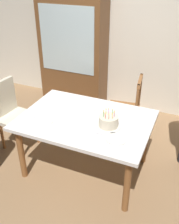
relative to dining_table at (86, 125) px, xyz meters
name	(u,v)px	position (x,y,z in m)	size (l,w,h in m)	color
ground	(86,168)	(0.00, 0.00, -0.65)	(6.40, 6.40, 0.00)	#93704C
back_wall	(132,32)	(0.00, 1.85, 0.65)	(6.40, 0.10, 2.60)	silver
dining_table	(86,125)	(0.00, 0.00, 0.00)	(1.47, 1.04, 0.74)	white
birthday_cake	(108,122)	(0.29, -0.05, 0.15)	(0.28, 0.28, 0.20)	silver
plate_near_celebrant	(44,121)	(-0.41, -0.23, 0.09)	(0.22, 0.22, 0.01)	white
plate_far_side	(88,108)	(-0.07, 0.23, 0.09)	(0.22, 0.22, 0.01)	white
plate_near_guest	(116,139)	(0.44, -0.23, 0.09)	(0.22, 0.22, 0.01)	white
fork_near_celebrant	(33,117)	(-0.57, -0.21, 0.09)	(0.18, 0.02, 0.01)	silver
fork_far_side	(76,105)	(-0.23, 0.23, 0.09)	(0.18, 0.02, 0.01)	silver
fork_near_guest	(102,135)	(0.28, -0.22, 0.09)	(0.18, 0.02, 0.01)	silver
chair_spindle_back	(125,110)	(0.23, 0.84, -0.19)	(0.49, 0.49, 0.95)	brown
chair_upholstered	(12,111)	(-1.13, 0.08, -0.12)	(0.48, 0.48, 0.95)	beige
china_cabinet	(73,52)	(-0.91, 1.56, 0.30)	(1.10, 0.45, 1.90)	brown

